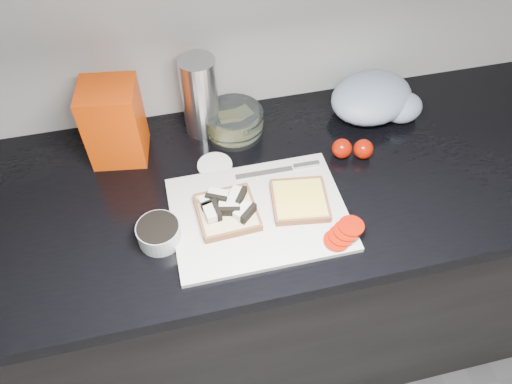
% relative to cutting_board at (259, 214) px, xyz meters
% --- Properties ---
extents(base_cabinet, '(3.50, 0.60, 0.86)m').
position_rel_cutting_board_xyz_m(base_cabinet, '(0.06, 0.10, -0.48)').
color(base_cabinet, black).
rests_on(base_cabinet, ground).
extents(countertop, '(3.50, 0.64, 0.04)m').
position_rel_cutting_board_xyz_m(countertop, '(0.06, 0.10, -0.03)').
color(countertop, black).
rests_on(countertop, base_cabinet).
extents(cutting_board, '(0.40, 0.30, 0.01)m').
position_rel_cutting_board_xyz_m(cutting_board, '(0.00, 0.00, 0.00)').
color(cutting_board, silver).
rests_on(cutting_board, countertop).
extents(bread_left, '(0.14, 0.14, 0.04)m').
position_rel_cutting_board_xyz_m(bread_left, '(-0.07, 0.01, 0.02)').
color(bread_left, beige).
rests_on(bread_left, cutting_board).
extents(bread_right, '(0.15, 0.15, 0.02)m').
position_rel_cutting_board_xyz_m(bread_right, '(0.10, 0.01, 0.01)').
color(bread_right, beige).
rests_on(bread_right, cutting_board).
extents(tomato_slices, '(0.11, 0.09, 0.02)m').
position_rel_cutting_board_xyz_m(tomato_slices, '(0.17, -0.11, 0.02)').
color(tomato_slices, '#961203').
rests_on(tomato_slices, cutting_board).
extents(knife, '(0.21, 0.02, 0.01)m').
position_rel_cutting_board_xyz_m(knife, '(0.10, 0.11, 0.01)').
color(knife, '#B5B5B9').
rests_on(knife, cutting_board).
extents(seed_tub, '(0.10, 0.10, 0.05)m').
position_rel_cutting_board_xyz_m(seed_tub, '(-0.23, -0.02, 0.02)').
color(seed_tub, '#AEB3B3').
rests_on(seed_tub, countertop).
extents(tub_lid, '(0.10, 0.10, 0.01)m').
position_rel_cutting_board_xyz_m(tub_lid, '(-0.07, 0.18, -0.00)').
color(tub_lid, white).
rests_on(tub_lid, countertop).
extents(glass_bowl, '(0.16, 0.16, 0.07)m').
position_rel_cutting_board_xyz_m(glass_bowl, '(0.00, 0.29, 0.03)').
color(glass_bowl, silver).
rests_on(glass_bowl, countertop).
extents(bread_bag, '(0.15, 0.14, 0.21)m').
position_rel_cutting_board_xyz_m(bread_bag, '(-0.30, 0.28, 0.10)').
color(bread_bag, '#F84904').
rests_on(bread_bag, countertop).
extents(steel_canister, '(0.09, 0.09, 0.22)m').
position_rel_cutting_board_xyz_m(steel_canister, '(-0.08, 0.32, 0.10)').
color(steel_canister, silver).
rests_on(steel_canister, countertop).
extents(grocery_bag, '(0.29, 0.26, 0.10)m').
position_rel_cutting_board_xyz_m(grocery_bag, '(0.39, 0.28, 0.04)').
color(grocery_bag, '#A1B0C6').
rests_on(grocery_bag, countertop).
extents(whole_tomatoes, '(0.10, 0.07, 0.05)m').
position_rel_cutting_board_xyz_m(whole_tomatoes, '(0.28, 0.13, 0.02)').
color(whole_tomatoes, '#961203').
rests_on(whole_tomatoes, countertop).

